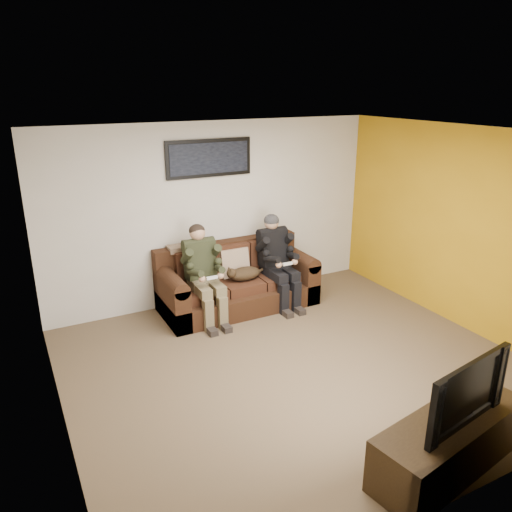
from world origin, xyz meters
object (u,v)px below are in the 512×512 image
sofa (236,283)px  tv_stand (449,443)px  person_right (277,255)px  television (457,388)px  person_left (203,268)px  framed_poster (209,158)px  cat (244,274)px

sofa → tv_stand: bearing=-87.4°
sofa → person_right: bearing=-18.0°
person_right → television: 3.62m
person_left → television: size_ratio=1.29×
sofa → framed_poster: size_ratio=1.76×
framed_poster → sofa: bearing=-62.7°
cat → tv_stand: 3.62m
tv_stand → television: 0.53m
framed_poster → television: framed_poster is taller
person_left → cat: (0.61, 0.01, -0.19)m
person_left → tv_stand: person_left is taller
sofa → person_right: 0.71m
person_right → tv_stand: size_ratio=0.85×
person_right → framed_poster: (-0.77, 0.57, 1.37)m
sofa → framed_poster: 1.81m
person_right → framed_poster: framed_poster is taller
person_left → tv_stand: bearing=-78.3°
tv_stand → television: (0.00, 0.00, 0.53)m
cat → tv_stand: (0.13, -3.61, -0.30)m
person_left → person_right: person_right is taller
sofa → person_left: (-0.57, -0.18, 0.39)m
person_right → television: bearing=-96.3°
person_left → person_right: 1.14m
cat → tv_stand: cat is taller
person_left → tv_stand: (0.74, -3.59, -0.49)m
person_right → cat: person_right is taller
sofa → cat: bearing=-77.0°
television → person_right: bearing=74.2°
sofa → framed_poster: bearing=117.3°
tv_stand → television: bearing=0.0°
framed_poster → tv_stand: bearing=-84.9°
person_left → framed_poster: framed_poster is taller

